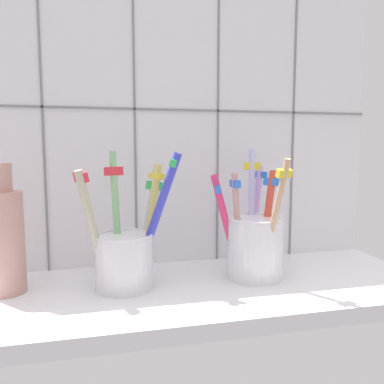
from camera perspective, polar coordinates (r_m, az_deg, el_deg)
counter_slab at (r=51.68cm, az=0.35°, el=-14.77°), size 64.00×22.00×2.00cm
tile_wall_back at (r=59.93cm, az=-2.38°, el=9.14°), size 64.00×2.20×45.00cm
toothbrush_cup_left at (r=50.10cm, az=-9.77°, el=-8.82°), size 13.28×8.06×17.42cm
toothbrush_cup_right at (r=53.90cm, az=9.25°, el=-7.30°), size 10.42×12.61×17.65cm
ceramic_vase at (r=52.32cm, az=-26.13°, el=-6.17°), size 4.66×4.66×15.99cm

